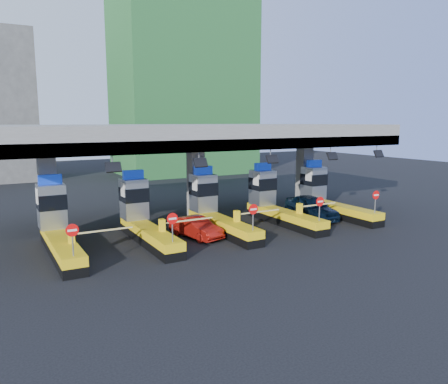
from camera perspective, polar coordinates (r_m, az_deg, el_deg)
ground at (r=29.48m, az=-1.12°, el=-4.99°), size 120.00×120.00×0.00m
toll_canopy at (r=31.16m, az=-3.67°, el=7.17°), size 28.00×12.09×7.00m
toll_lane_far_left at (r=26.38m, az=-21.02°, el=-4.19°), size 4.43×8.00×4.16m
toll_lane_left at (r=27.49m, az=-10.65°, el=-3.21°), size 4.43×8.00×4.16m
toll_lane_center at (r=29.41m, az=-1.38°, el=-2.23°), size 4.43×8.00×4.16m
toll_lane_right at (r=32.01m, az=6.55°, el=-1.35°), size 4.43×8.00×4.16m
toll_lane_far_right at (r=35.13m, az=13.19°, el=-0.59°), size 4.43×8.00×4.16m
bg_building_scaffold at (r=62.99m, az=-5.42°, el=15.35°), size 18.00×12.00×28.00m
van at (r=33.33m, az=11.34°, el=-1.95°), size 2.75×5.40×1.76m
red_car at (r=27.50m, az=-3.67°, el=-4.65°), size 2.27×4.18×1.31m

